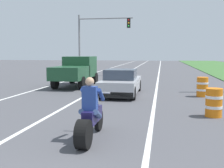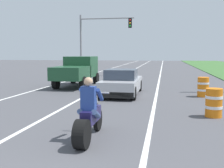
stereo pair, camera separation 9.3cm
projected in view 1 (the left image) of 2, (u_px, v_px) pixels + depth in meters
name	position (u px, v px, depth m)	size (l,w,h in m)	color
lane_stripe_left_solid	(72.00, 79.00, 23.39)	(0.14, 120.00, 0.01)	white
lane_stripe_right_solid	(158.00, 81.00, 22.12)	(0.14, 120.00, 0.01)	white
lane_stripe_centre_dashed	(114.00, 80.00, 22.75)	(0.14, 120.00, 0.01)	white
motorcycle_with_rider	(90.00, 118.00, 6.88)	(0.70, 2.21, 1.62)	black
sports_car_silver	(121.00, 83.00, 14.57)	(1.84, 4.30, 1.37)	#B7B7BC
pickup_truck_left_lane_dark_green	(76.00, 70.00, 18.36)	(2.02, 4.80, 1.98)	#1E4C2D
traffic_light_mast_near	(96.00, 34.00, 27.18)	(5.47, 0.34, 6.00)	gray
construction_barrel_nearest	(214.00, 102.00, 9.53)	(0.58, 0.58, 1.00)	orange
construction_barrel_mid	(202.00, 87.00, 13.96)	(0.58, 0.58, 1.00)	orange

